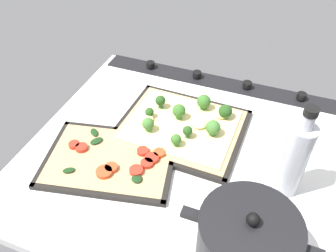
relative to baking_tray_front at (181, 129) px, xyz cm
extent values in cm
cube|color=white|center=(-4.96, 7.72, -1.87)|extent=(82.41, 73.12, 3.00)
cube|color=black|center=(-4.96, -25.33, 0.03)|extent=(79.11, 7.00, 0.80)
cylinder|color=black|center=(-29.69, -25.33, 1.33)|extent=(2.80, 2.80, 1.80)
cylinder|color=black|center=(-13.20, -25.33, 1.33)|extent=(2.80, 2.80, 1.80)
cylinder|color=black|center=(3.28, -25.33, 1.33)|extent=(2.80, 2.80, 1.80)
cylinder|color=black|center=(19.76, -25.33, 1.33)|extent=(2.80, 2.80, 1.80)
cube|color=black|center=(0.00, 0.00, -0.12)|extent=(34.27, 29.16, 0.50)
cube|color=black|center=(-0.40, -13.48, 0.28)|extent=(33.47, 2.19, 1.30)
cube|color=black|center=(0.40, 13.48, 0.28)|extent=(33.47, 2.19, 1.30)
cube|color=black|center=(-16.12, 0.48, 0.28)|extent=(2.04, 28.20, 1.30)
cube|color=black|center=(16.12, -0.48, 0.28)|extent=(2.04, 28.20, 1.30)
cube|color=tan|center=(0.00, 0.00, 0.63)|extent=(31.80, 26.69, 1.00)
cube|color=#EFDB8C|center=(0.00, 0.00, 1.33)|extent=(29.24, 24.04, 0.40)
cone|color=#68AD54|center=(7.48, 5.13, 2.07)|extent=(1.78, 1.78, 1.06)
sphere|color=#427533|center=(7.48, 5.13, 3.81)|extent=(3.24, 3.24, 3.24)
cone|color=#427635|center=(-10.34, -7.25, 1.95)|extent=(2.07, 2.07, 0.83)
sphere|color=#264C1C|center=(-10.34, -7.25, 3.77)|extent=(3.77, 3.77, 3.77)
cone|color=#5B9F46|center=(1.52, -2.50, 2.12)|extent=(2.03, 2.03, 1.18)
sphere|color=#386B28|center=(1.52, -2.50, 4.09)|extent=(3.68, 3.68, 3.68)
cone|color=#427635|center=(9.28, 0.01, 1.95)|extent=(1.34, 1.34, 0.83)
sphere|color=#264C1C|center=(9.28, 0.01, 3.28)|extent=(2.44, 2.44, 2.44)
cone|color=#68AD54|center=(-8.97, 0.51, 1.97)|extent=(2.16, 2.16, 0.87)
sphere|color=#427533|center=(-8.97, 0.51, 3.88)|extent=(3.93, 3.93, 3.93)
cone|color=#427635|center=(-3.12, 3.90, 2.14)|extent=(1.42, 1.42, 1.22)
sphere|color=#264C1C|center=(-3.12, 3.90, 3.72)|extent=(2.58, 2.58, 2.58)
cone|color=#5B9F46|center=(-1.32, 7.24, 1.98)|extent=(1.53, 1.53, 0.90)
sphere|color=#386B28|center=(-1.32, 7.24, 3.48)|extent=(2.77, 2.77, 2.77)
cone|color=#427635|center=(8.00, -4.99, 2.22)|extent=(1.62, 1.62, 1.37)
sphere|color=#264C1C|center=(8.00, -4.99, 4.01)|extent=(2.94, 2.94, 2.94)
cone|color=#5B9F46|center=(-3.66, -8.95, 2.04)|extent=(2.18, 2.18, 1.01)
sphere|color=#386B28|center=(-3.66, -8.95, 4.03)|extent=(3.96, 3.96, 3.96)
ellipsoid|color=#EFDB8C|center=(-9.26, -7.61, 2.15)|extent=(5.27, 5.21, 1.44)
ellipsoid|color=#EFDB8C|center=(-9.59, -8.88, 1.98)|extent=(3.01, 2.47, 1.03)
ellipsoid|color=#EFDB8C|center=(9.13, 1.75, 2.16)|extent=(4.23, 4.92, 1.47)
ellipsoid|color=#EFDB8C|center=(-4.76, -1.58, 2.16)|extent=(5.08, 5.27, 1.45)
ellipsoid|color=#EFDB8C|center=(-10.40, -7.62, 1.96)|extent=(3.59, 3.41, 1.00)
cube|color=black|center=(12.78, 17.35, -0.12)|extent=(36.02, 28.96, 0.50)
cube|color=black|center=(15.01, 6.75, 0.28)|extent=(31.57, 7.75, 1.30)
cube|color=black|center=(10.56, 27.96, 0.28)|extent=(31.57, 7.75, 1.30)
cube|color=black|center=(-2.29, 14.19, 0.28)|extent=(5.87, 22.63, 1.30)
cube|color=black|center=(27.86, 20.52, 0.28)|extent=(5.87, 22.63, 1.30)
cube|color=tan|center=(12.78, 17.35, 0.58)|extent=(33.18, 26.12, 0.90)
cylinder|color=red|center=(5.71, 12.81, 1.53)|extent=(2.93, 2.93, 1.00)
cylinder|color=red|center=(2.69, 14.23, 1.53)|extent=(3.52, 3.52, 1.00)
cylinder|color=#D14723|center=(10.56, 20.48, 1.53)|extent=(3.14, 3.14, 1.00)
cylinder|color=red|center=(3.13, 16.18, 1.53)|extent=(3.07, 3.07, 1.00)
cylinder|color=#D14723|center=(11.53, 22.27, 1.53)|extent=(3.93, 3.93, 1.00)
cylinder|color=red|center=(4.58, 19.17, 1.53)|extent=(3.32, 3.32, 1.00)
cylinder|color=#D14723|center=(1.58, 11.88, 1.53)|extent=(2.99, 2.99, 1.00)
cylinder|color=red|center=(23.07, 16.97, 1.53)|extent=(2.84, 2.84, 1.00)
cylinder|color=red|center=(20.78, 17.21, 1.53)|extent=(3.09, 3.09, 1.00)
ellipsoid|color=#193819|center=(19.73, 24.71, 1.43)|extent=(3.38, 3.00, 0.60)
ellipsoid|color=#193819|center=(18.52, 13.62, 1.43)|extent=(3.67, 4.08, 0.60)
ellipsoid|color=#193819|center=(3.47, 21.26, 1.43)|extent=(3.50, 3.47, 0.60)
ellipsoid|color=#193819|center=(20.70, 10.97, 1.43)|extent=(3.64, 3.54, 0.60)
cylinder|color=black|center=(-23.39, 31.17, 5.78)|extent=(18.05, 18.05, 12.28)
cylinder|color=black|center=(-23.39, 31.17, 12.32)|extent=(18.41, 18.41, 0.80)
sphere|color=black|center=(-23.39, 31.17, 13.92)|extent=(2.40, 2.40, 2.40)
cube|color=black|center=(-12.56, 31.17, 9.71)|extent=(3.60, 2.00, 1.20)
cylinder|color=#B7BCC6|center=(-29.01, 10.31, 9.14)|extent=(5.73, 5.73, 19.01)
cylinder|color=#B7BCC6|center=(-29.01, 10.31, 20.39)|extent=(2.58, 2.58, 3.50)
cylinder|color=black|center=(-29.01, 10.31, 22.94)|extent=(2.87, 2.87, 1.60)
camera|label=1|loc=(-21.41, 66.28, 64.47)|focal=36.80mm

